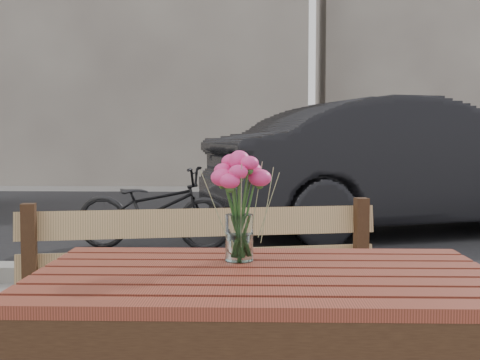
# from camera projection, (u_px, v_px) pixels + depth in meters

# --- Properties ---
(street) EXTENTS (30.00, 8.12, 0.12)m
(street) POSITION_uv_depth(u_px,v_px,m) (266.00, 236.00, 6.73)
(street) COLOR black
(street) RESTS_ON ground
(backdrop_buildings) EXTENTS (15.50, 4.00, 8.00)m
(backdrop_buildings) POSITION_uv_depth(u_px,v_px,m) (272.00, 44.00, 15.79)
(backdrop_buildings) COLOR slate
(backdrop_buildings) RESTS_ON ground
(main_table) EXTENTS (1.23, 0.73, 0.75)m
(main_table) POSITION_uv_depth(u_px,v_px,m) (264.00, 317.00, 1.61)
(main_table) COLOR #572516
(main_table) RESTS_ON ground
(main_bench) EXTENTS (1.48, 0.71, 0.89)m
(main_bench) POSITION_uv_depth(u_px,v_px,m) (205.00, 288.00, 2.29)
(main_bench) COLOR #97784E
(main_bench) RESTS_ON ground
(main_vase) EXTENTS (0.17, 0.17, 0.32)m
(main_vase) POSITION_uv_depth(u_px,v_px,m) (239.00, 193.00, 1.73)
(main_vase) COLOR white
(main_vase) RESTS_ON main_table
(parked_car) EXTENTS (5.03, 3.09, 1.56)m
(parked_car) POSITION_uv_depth(u_px,v_px,m) (409.00, 167.00, 7.14)
(parked_car) COLOR black
(parked_car) RESTS_ON ground
(bicycle) EXTENTS (1.64, 0.70, 0.84)m
(bicycle) POSITION_uv_depth(u_px,v_px,m) (153.00, 208.00, 6.02)
(bicycle) COLOR black
(bicycle) RESTS_ON ground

